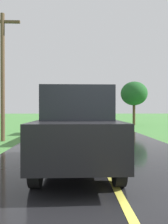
{
  "coord_description": "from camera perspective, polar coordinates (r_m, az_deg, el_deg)",
  "views": [
    {
      "loc": [
        -0.73,
        -2.78,
        1.5
      ],
      "look_at": [
        -0.18,
        11.53,
        1.4
      ],
      "focal_mm": 33.41,
      "sensor_mm": 36.0,
      "label": 1
    }
  ],
  "objects": [
    {
      "name": "ground_plane",
      "position": [
        3.24,
        12.55,
        -27.19
      ],
      "size": [
        200.0,
        200.0,
        0.0
      ],
      "primitive_type": "plane",
      "color": "#47843D"
    },
    {
      "name": "road_surface",
      "position": [
        3.22,
        12.55,
        -26.56
      ],
      "size": [
        6.4,
        120.0,
        0.08
      ],
      "primitive_type": "cube",
      "color": "black",
      "rests_on": "ground"
    },
    {
      "name": "centre_line",
      "position": [
        3.2,
        12.55,
        -25.88
      ],
      "size": [
        0.14,
        108.0,
        0.01
      ],
      "primitive_type": "cube",
      "color": "#E0D64C",
      "rests_on": "road_surface"
    },
    {
      "name": "banana_truck_near",
      "position": [
        12.44,
        -0.27,
        0.27
      ],
      "size": [
        2.38,
        5.82,
        2.8
      ],
      "color": "#2D2D30",
      "rests_on": "road_surface"
    },
    {
      "name": "banana_truck_far",
      "position": [
        26.41,
        -1.71,
        0.33
      ],
      "size": [
        2.38,
        5.81,
        2.8
      ],
      "color": "#2D2D30",
      "rests_on": "road_surface"
    },
    {
      "name": "utility_pole_roadside",
      "position": [
        11.11,
        -21.37,
        10.04
      ],
      "size": [
        1.69,
        0.2,
        6.25
      ],
      "color": "brown",
      "rests_on": "ground"
    },
    {
      "name": "roadside_tree_near_left",
      "position": [
        22.17,
        13.52,
        4.9
      ],
      "size": [
        2.73,
        2.73,
        4.49
      ],
      "color": "#4C3823",
      "rests_on": "ground"
    },
    {
      "name": "following_car",
      "position": [
        5.11,
        -1.87,
        -4.42
      ],
      "size": [
        1.74,
        4.1,
        1.92
      ],
      "color": "black",
      "rests_on": "road_surface"
    }
  ]
}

